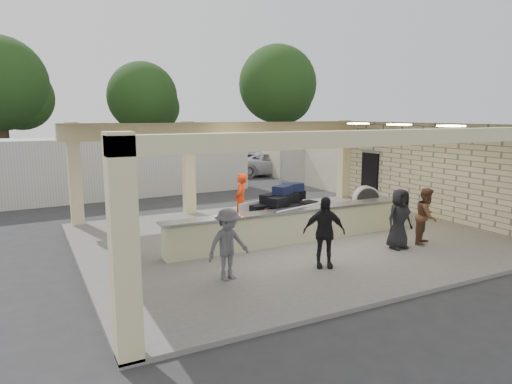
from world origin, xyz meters
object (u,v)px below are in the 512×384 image
car_dark (242,163)px  passenger_b (324,232)px  luggage_cart (285,207)px  passenger_c (228,244)px  passenger_a (426,216)px  car_white_b (339,162)px  container_white (116,167)px  drum_fan (366,200)px  baggage_handler (241,201)px  passenger_d (399,219)px  car_white_a (271,164)px  baggage_counter (297,225)px

car_dark → passenger_b: bearing=166.6°
luggage_cart → passenger_c: (-3.25, -2.94, -0.00)m
passenger_a → car_white_b: passenger_a is taller
container_white → drum_fan: bearing=-53.9°
baggage_handler → passenger_a: 5.70m
passenger_c → car_dark: passenger_c is taller
container_white → car_white_b: bearing=6.9°
luggage_cart → baggage_handler: (-0.94, 1.24, 0.08)m
drum_fan → passenger_b: (-4.85, -4.10, 0.29)m
passenger_c → car_white_b: 21.44m
baggage_handler → container_white: bearing=-129.3°
passenger_d → container_white: size_ratio=0.13×
container_white → baggage_handler: bearing=-77.8°
drum_fan → luggage_cart: bearing=-151.0°
drum_fan → passenger_a: (-1.02, -3.75, 0.23)m
car_white_a → drum_fan: bearing=174.8°
passenger_d → car_dark: bearing=77.4°
drum_fan → car_white_a: size_ratio=0.21×
passenger_a → car_dark: size_ratio=0.40×
drum_fan → passenger_d: passenger_d is taller
car_white_a → luggage_cart: bearing=160.2°
passenger_a → container_white: container_white is taller
container_white → luggage_cart: bearing=-74.6°
drum_fan → container_white: size_ratio=0.09×
baggage_counter → car_white_a: (6.97, 14.10, 0.14)m
car_dark → passenger_c: bearing=159.7°
baggage_counter → car_white_b: bearing=48.7°
luggage_cart → passenger_b: size_ratio=1.70×
luggage_cart → car_white_a: size_ratio=0.59×
passenger_c → car_white_a: size_ratio=0.32×
luggage_cart → passenger_b: passenger_b is taller
baggage_counter → baggage_handler: bearing=109.3°
luggage_cart → container_white: 10.40m
passenger_c → car_white_b: bearing=35.6°
passenger_b → passenger_d: 2.81m
passenger_b → car_white_a: bearing=90.8°
luggage_cart → passenger_c: bearing=-155.3°
baggage_handler → car_white_b: 16.89m
passenger_b → car_dark: passenger_b is taller
passenger_a → container_white: (-6.30, 12.72, 0.46)m
passenger_c → container_white: 12.80m
luggage_cart → car_dark: luggage_cart is taller
passenger_c → passenger_d: 5.20m
car_white_a → car_dark: car_white_a is taller
drum_fan → car_dark: (1.53, 13.88, 0.00)m
baggage_counter → car_dark: size_ratio=1.99×
drum_fan → container_white: container_white is taller
passenger_d → passenger_a: bearing=-0.8°
passenger_b → baggage_counter: bearing=99.2°
luggage_cart → passenger_b: bearing=-121.9°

